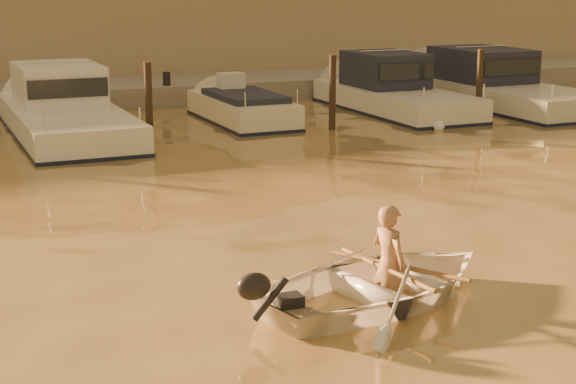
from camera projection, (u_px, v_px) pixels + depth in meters
name	position (u px, v px, depth m)	size (l,w,h in m)	color
ground_plane	(498.00, 357.00, 9.53)	(160.00, 160.00, 0.00)	brown
dinghy	(383.00, 283.00, 11.12)	(2.44, 3.42, 0.71)	white
person	(389.00, 264.00, 11.12)	(0.56, 0.37, 1.54)	#9D6F4E
outboard_motor	(288.00, 306.00, 10.23)	(0.90, 0.40, 0.70)	black
oar_port	(397.00, 266.00, 11.22)	(0.06, 0.06, 2.10)	brown
oar_starboard	(386.00, 269.00, 11.10)	(0.06, 0.06, 2.10)	brown
moored_boat_2	(65.00, 110.00, 22.91)	(2.63, 8.68, 1.75)	white
moored_boat_3	(242.00, 114.00, 24.91)	(1.82, 5.35, 0.95)	beige
moored_boat_4	(395.00, 91.00, 26.74)	(2.40, 7.36, 1.75)	silver
moored_boat_5	(496.00, 85.00, 28.17)	(2.80, 9.19, 1.75)	beige
piling_2	(149.00, 107.00, 21.53)	(0.18, 0.18, 2.20)	#2D2319
piling_3	(332.00, 96.00, 23.47)	(0.18, 0.18, 2.20)	#2D2319
piling_4	(479.00, 88.00, 25.29)	(0.18, 0.18, 2.20)	#2D2319
fender_c	(90.00, 152.00, 20.13)	(0.30, 0.30, 0.30)	silver
fender_d	(262.00, 129.00, 23.20)	(0.30, 0.30, 0.30)	#DC5919
fender_e	(439.00, 126.00, 23.62)	(0.30, 0.30, 0.30)	white
quay	(95.00, 99.00, 28.65)	(52.00, 4.00, 1.00)	gray
waterfront_building	(62.00, 21.00, 33.02)	(46.00, 7.00, 4.80)	#9E8466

